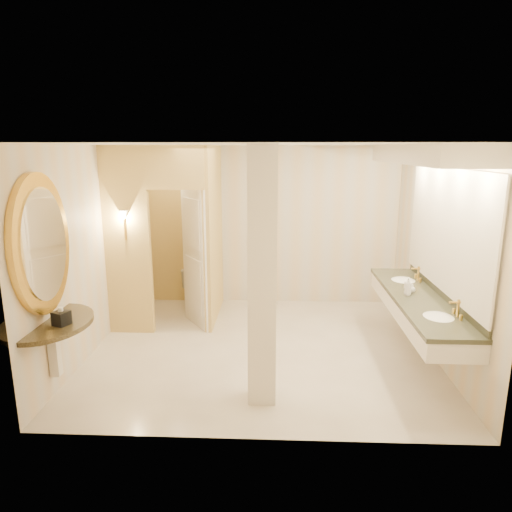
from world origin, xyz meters
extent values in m
plane|color=beige|center=(0.00, 0.00, 0.00)|extent=(4.50, 4.50, 0.00)
plane|color=white|center=(0.00, 0.00, 2.70)|extent=(4.50, 4.50, 0.00)
cube|color=beige|center=(0.00, 2.00, 1.35)|extent=(4.50, 0.02, 2.70)
cube|color=beige|center=(0.00, -2.00, 1.35)|extent=(4.50, 0.02, 2.70)
cube|color=beige|center=(-2.25, 0.00, 1.35)|extent=(0.02, 4.00, 2.70)
cube|color=beige|center=(2.25, 0.00, 1.35)|extent=(0.02, 4.00, 2.70)
cube|color=#DBC573|center=(-0.80, 1.25, 1.35)|extent=(0.10, 1.50, 2.70)
cube|color=#DBC573|center=(-1.93, 0.50, 1.35)|extent=(0.65, 0.10, 2.70)
cube|color=#DBC573|center=(-1.20, 0.50, 2.40)|extent=(0.80, 0.10, 0.60)
cube|color=silver|center=(-1.03, 0.83, 1.05)|extent=(0.49, 0.69, 2.10)
cylinder|color=gold|center=(-1.93, 0.43, 1.55)|extent=(0.03, 0.03, 0.30)
cone|color=silver|center=(-1.93, 0.43, 1.75)|extent=(0.14, 0.14, 0.14)
cube|color=silver|center=(1.95, -0.31, 0.73)|extent=(0.60, 2.61, 0.24)
cube|color=black|center=(1.95, -0.31, 0.85)|extent=(0.64, 2.65, 0.05)
cube|color=black|center=(2.23, -0.31, 0.92)|extent=(0.03, 2.61, 0.10)
ellipsoid|color=white|center=(1.95, -1.01, 0.83)|extent=(0.40, 0.44, 0.15)
cylinder|color=gold|center=(2.15, -1.01, 0.96)|extent=(0.03, 0.03, 0.22)
ellipsoid|color=white|center=(1.95, 0.40, 0.83)|extent=(0.40, 0.44, 0.15)
cylinder|color=gold|center=(2.15, 0.40, 0.96)|extent=(0.03, 0.03, 0.22)
cube|color=white|center=(2.23, -0.31, 1.70)|extent=(0.03, 2.61, 1.40)
cube|color=silver|center=(1.95, -0.31, 2.59)|extent=(0.75, 2.81, 0.22)
cylinder|color=black|center=(-2.23, -1.32, 0.85)|extent=(1.12, 1.12, 0.05)
cube|color=silver|center=(-2.19, -1.32, 0.55)|extent=(0.10, 0.10, 0.60)
cylinder|color=gold|center=(-2.21, -1.32, 1.70)|extent=(0.07, 1.12, 1.12)
cylinder|color=white|center=(-2.17, -1.32, 1.70)|extent=(0.02, 0.90, 0.90)
cube|color=silver|center=(0.05, -1.27, 1.35)|extent=(0.29, 0.29, 2.70)
cube|color=black|center=(-2.03, -1.42, 0.95)|extent=(0.19, 0.19, 0.14)
imported|color=white|center=(-1.10, 1.70, 0.37)|extent=(0.55, 0.78, 0.73)
imported|color=beige|center=(1.90, 0.00, 0.94)|extent=(0.08, 0.08, 0.14)
imported|color=silver|center=(1.91, -0.16, 0.93)|extent=(0.09, 0.09, 0.11)
imported|color=#C6B28C|center=(1.82, -0.28, 0.99)|extent=(0.09, 0.10, 0.23)
camera|label=1|loc=(0.17, -5.75, 2.66)|focal=32.00mm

